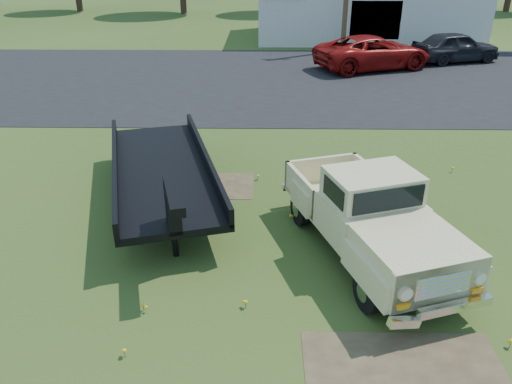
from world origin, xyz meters
TOP-DOWN VIEW (x-y plane):
  - ground at (0.00, 0.00)m, footprint 140.00×140.00m
  - asphalt_lot at (0.00, 15.00)m, footprint 90.00×14.00m
  - dirt_patch_a at (1.50, -3.00)m, footprint 3.00×2.00m
  - dirt_patch_b at (-2.00, 3.50)m, footprint 2.20×1.60m
  - commercial_building at (6.00, 26.99)m, footprint 14.20×8.20m
  - vintage_pickup_truck at (1.45, 0.32)m, footprint 3.47×5.46m
  - flatbed_trailer at (-3.09, 2.67)m, footprint 3.98×7.12m
  - red_pickup at (4.80, 17.23)m, footprint 6.44×4.63m
  - dark_sedan at (9.50, 18.92)m, footprint 4.99×3.14m

SIDE VIEW (x-z plane):
  - ground at x=0.00m, z-range 0.00..0.00m
  - asphalt_lot at x=0.00m, z-range -0.01..0.01m
  - dirt_patch_a at x=1.50m, z-range -0.01..0.01m
  - dirt_patch_b at x=-2.00m, z-range -0.01..0.01m
  - dark_sedan at x=9.50m, z-range 0.00..1.58m
  - red_pickup at x=4.80m, z-range 0.00..1.63m
  - flatbed_trailer at x=-3.09m, z-range 0.00..1.84m
  - vintage_pickup_truck at x=1.45m, z-range 0.00..1.85m
  - commercial_building at x=6.00m, z-range 0.03..4.18m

